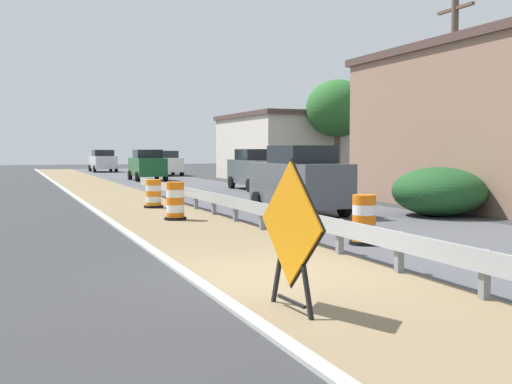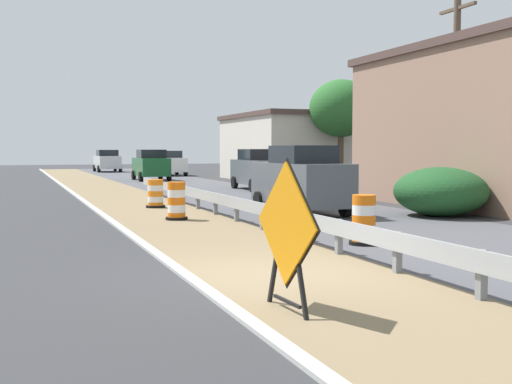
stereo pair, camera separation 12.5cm
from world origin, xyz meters
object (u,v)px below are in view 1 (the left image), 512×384
object	(u,v)px
traffic_barrel_close	(175,203)
car_lead_far_lane	(103,161)
utility_pole_near	(453,98)
car_lead_near_lane	(147,165)
warning_sign_diamond	(291,229)
traffic_barrel_nearest	(364,222)
traffic_barrel_mid	(154,195)
car_mid_far_lane	(166,163)
car_trailing_far_lane	(299,180)
car_trailing_near_lane	(256,169)

from	to	relation	value
traffic_barrel_close	car_lead_far_lane	world-z (taller)	car_lead_far_lane
traffic_barrel_close	utility_pole_near	distance (m)	10.14
traffic_barrel_close	car_lead_near_lane	world-z (taller)	car_lead_near_lane
warning_sign_diamond	car_lead_near_lane	bearing A→B (deg)	-102.51
car_lead_near_lane	traffic_barrel_nearest	bearing A→B (deg)	177.59
warning_sign_diamond	traffic_barrel_mid	distance (m)	15.14
warning_sign_diamond	car_mid_far_lane	size ratio (longest dim) A/B	0.44
traffic_barrel_mid	car_mid_far_lane	bearing A→B (deg)	75.82
car_mid_far_lane	car_trailing_far_lane	bearing A→B (deg)	-5.20
car_trailing_far_lane	utility_pole_near	world-z (taller)	utility_pole_near
traffic_barrel_mid	car_lead_far_lane	world-z (taller)	car_lead_far_lane
car_lead_near_lane	car_trailing_far_lane	distance (m)	23.62
traffic_barrel_nearest	car_lead_far_lane	bearing A→B (deg)	88.76
traffic_barrel_mid	utility_pole_near	distance (m)	10.92
traffic_barrel_nearest	car_trailing_far_lane	xyz separation A→B (m)	(1.58, 6.70, 0.60)
car_mid_far_lane	car_trailing_far_lane	distance (m)	31.38
car_mid_far_lane	utility_pole_near	distance (m)	32.30
car_lead_far_lane	utility_pole_near	world-z (taller)	utility_pole_near
warning_sign_diamond	utility_pole_near	bearing A→B (deg)	-139.63
traffic_barrel_mid	utility_pole_near	xyz separation A→B (m)	(9.34, -4.56, 3.35)
traffic_barrel_close	traffic_barrel_mid	distance (m)	4.13
car_lead_near_lane	warning_sign_diamond	bearing A→B (deg)	171.69
traffic_barrel_mid	car_mid_far_lane	world-z (taller)	car_mid_far_lane
warning_sign_diamond	car_lead_far_lane	size ratio (longest dim) A/B	0.45
traffic_barrel_nearest	car_mid_far_lane	distance (m)	38.21
car_trailing_near_lane	car_lead_near_lane	bearing A→B (deg)	-163.26
traffic_barrel_nearest	traffic_barrel_close	size ratio (longest dim) A/B	0.98
car_mid_far_lane	utility_pole_near	size ratio (longest dim) A/B	0.61
traffic_barrel_nearest	car_mid_far_lane	xyz separation A→B (m)	(4.57, 37.94, 0.49)
car_trailing_far_lane	warning_sign_diamond	bearing A→B (deg)	154.52
traffic_barrel_nearest	car_trailing_near_lane	bearing A→B (deg)	75.74
warning_sign_diamond	traffic_barrel_close	distance (m)	11.02
car_mid_far_lane	car_trailing_far_lane	xyz separation A→B (m)	(-2.99, -31.24, 0.11)
car_trailing_near_lane	car_trailing_far_lane	xyz separation A→B (m)	(-3.13, -11.85, 0.05)
car_trailing_near_lane	utility_pole_near	xyz separation A→B (m)	(2.23, -12.70, 2.76)
traffic_barrel_mid	car_lead_far_lane	distance (m)	37.78
traffic_barrel_mid	traffic_barrel_nearest	bearing A→B (deg)	-77.07
utility_pole_near	car_trailing_near_lane	bearing A→B (deg)	99.98
car_mid_far_lane	car_trailing_far_lane	world-z (taller)	car_trailing_far_lane
traffic_barrel_nearest	car_trailing_far_lane	size ratio (longest dim) A/B	0.24
traffic_barrel_mid	car_lead_near_lane	size ratio (longest dim) A/B	0.24
car_lead_near_lane	car_mid_far_lane	distance (m)	8.21
car_mid_far_lane	car_trailing_near_lane	bearing A→B (deg)	0.69
traffic_barrel_nearest	car_mid_far_lane	bearing A→B (deg)	83.14
car_trailing_near_lane	car_mid_far_lane	bearing A→B (deg)	-178.06
car_trailing_near_lane	car_mid_far_lane	distance (m)	19.39
traffic_barrel_nearest	traffic_barrel_mid	xyz separation A→B (m)	(-2.39, 10.41, -0.04)
warning_sign_diamond	utility_pole_near	xyz separation A→B (m)	(10.82, 10.50, 2.75)
warning_sign_diamond	car_trailing_near_lane	size ratio (longest dim) A/B	0.44
traffic_barrel_nearest	car_lead_far_lane	distance (m)	48.04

